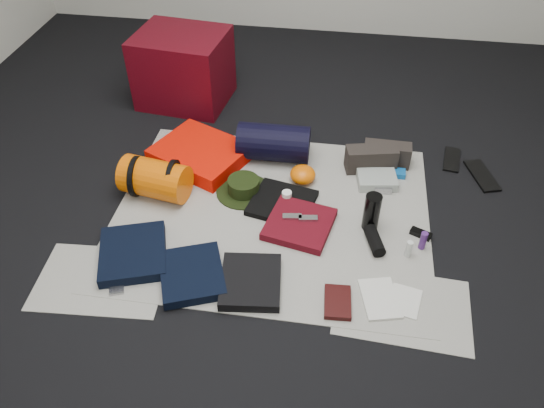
# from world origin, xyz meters

# --- Properties ---
(floor) EXTENTS (4.50, 4.50, 0.02)m
(floor) POSITION_xyz_m (0.00, 0.00, -0.01)
(floor) COLOR black
(floor) RESTS_ON ground
(newspaper_mat) EXTENTS (1.60, 1.30, 0.01)m
(newspaper_mat) POSITION_xyz_m (0.00, 0.00, 0.00)
(newspaper_mat) COLOR #BAB8AB
(newspaper_mat) RESTS_ON floor
(newspaper_sheet_front_left) EXTENTS (0.61, 0.44, 0.00)m
(newspaper_sheet_front_left) POSITION_xyz_m (-0.70, -0.55, 0.00)
(newspaper_sheet_front_left) COLOR #BAB8AB
(newspaper_sheet_front_left) RESTS_ON floor
(newspaper_sheet_front_right) EXTENTS (0.60, 0.43, 0.00)m
(newspaper_sheet_front_right) POSITION_xyz_m (0.65, -0.50, 0.00)
(newspaper_sheet_front_right) COLOR #BAB8AB
(newspaper_sheet_front_right) RESTS_ON floor
(red_cabinet) EXTENTS (0.60, 0.52, 0.46)m
(red_cabinet) POSITION_xyz_m (-0.73, 1.03, 0.23)
(red_cabinet) COLOR #4F0510
(red_cabinet) RESTS_ON floor
(sleeping_pad) EXTENTS (0.61, 0.56, 0.09)m
(sleeping_pad) POSITION_xyz_m (-0.47, 0.38, 0.05)
(sleeping_pad) COLOR #F31502
(sleeping_pad) RESTS_ON newspaper_mat
(stuff_sack) EXTENTS (0.38, 0.26, 0.21)m
(stuff_sack) POSITION_xyz_m (-0.63, 0.06, 0.11)
(stuff_sack) COLOR #E05C03
(stuff_sack) RESTS_ON newspaper_mat
(sack_strap_left) EXTENTS (0.02, 0.22, 0.22)m
(sack_strap_left) POSITION_xyz_m (-0.73, 0.06, 0.11)
(sack_strap_left) COLOR black
(sack_strap_left) RESTS_ON newspaper_mat
(sack_strap_right) EXTENTS (0.02, 0.22, 0.22)m
(sack_strap_right) POSITION_xyz_m (-0.53, 0.06, 0.11)
(sack_strap_right) COLOR black
(sack_strap_right) RESTS_ON newspaper_mat
(navy_duffel) EXTENTS (0.41, 0.22, 0.21)m
(navy_duffel) POSITION_xyz_m (-0.06, 0.47, 0.11)
(navy_duffel) COLOR black
(navy_duffel) RESTS_ON newspaper_mat
(boonie_brim) EXTENTS (0.37, 0.37, 0.01)m
(boonie_brim) POSITION_xyz_m (-0.17, 0.14, 0.01)
(boonie_brim) COLOR black
(boonie_brim) RESTS_ON newspaper_mat
(boonie_crown) EXTENTS (0.17, 0.17, 0.07)m
(boonie_crown) POSITION_xyz_m (-0.17, 0.14, 0.05)
(boonie_crown) COLOR black
(boonie_crown) RESTS_ON boonie_brim
(hiking_boot_left) EXTENTS (0.30, 0.16, 0.14)m
(hiking_boot_left) POSITION_xyz_m (0.49, 0.45, 0.08)
(hiking_boot_left) COLOR #2D2723
(hiking_boot_left) RESTS_ON newspaper_mat
(hiking_boot_right) EXTENTS (0.26, 0.10, 0.13)m
(hiking_boot_right) POSITION_xyz_m (0.58, 0.51, 0.07)
(hiking_boot_right) COLOR #2D2723
(hiking_boot_right) RESTS_ON newspaper_mat
(flip_flop_left) EXTENTS (0.12, 0.24, 0.01)m
(flip_flop_left) POSITION_xyz_m (0.96, 0.61, 0.01)
(flip_flop_left) COLOR black
(flip_flop_left) RESTS_ON floor
(flip_flop_right) EXTENTS (0.18, 0.29, 0.02)m
(flip_flop_right) POSITION_xyz_m (1.12, 0.48, 0.01)
(flip_flop_right) COLOR black
(flip_flop_right) RESTS_ON floor
(trousers_navy_a) EXTENTS (0.40, 0.42, 0.05)m
(trousers_navy_a) POSITION_xyz_m (-0.60, -0.40, 0.03)
(trousers_navy_a) COLOR black
(trousers_navy_a) RESTS_ON newspaper_mat
(trousers_navy_b) EXTENTS (0.37, 0.40, 0.05)m
(trousers_navy_b) POSITION_xyz_m (-0.29, -0.48, 0.03)
(trousers_navy_b) COLOR black
(trousers_navy_b) RESTS_ON newspaper_mat
(trousers_charcoal) EXTENTS (0.30, 0.33, 0.05)m
(trousers_charcoal) POSITION_xyz_m (-0.02, -0.48, 0.03)
(trousers_charcoal) COLOR black
(trousers_charcoal) RESTS_ON newspaper_mat
(black_tshirt) EXTENTS (0.37, 0.35, 0.03)m
(black_tshirt) POSITION_xyz_m (0.04, 0.07, 0.02)
(black_tshirt) COLOR black
(black_tshirt) RESTS_ON newspaper_mat
(red_shirt) EXTENTS (0.37, 0.37, 0.04)m
(red_shirt) POSITION_xyz_m (0.15, -0.08, 0.03)
(red_shirt) COLOR #520812
(red_shirt) RESTS_ON newspaper_mat
(orange_stuff_sack) EXTENTS (0.18, 0.18, 0.09)m
(orange_stuff_sack) POSITION_xyz_m (0.13, 0.28, 0.05)
(orange_stuff_sack) COLOR #E05C03
(orange_stuff_sack) RESTS_ON newspaper_mat
(first_aid_pouch) EXTENTS (0.23, 0.19, 0.05)m
(first_aid_pouch) POSITION_xyz_m (0.53, 0.32, 0.03)
(first_aid_pouch) COLOR #919992
(first_aid_pouch) RESTS_ON newspaper_mat
(water_bottle) EXTENTS (0.08, 0.08, 0.20)m
(water_bottle) POSITION_xyz_m (0.50, -0.03, 0.11)
(water_bottle) COLOR black
(water_bottle) RESTS_ON newspaper_mat
(speaker) EXTENTS (0.11, 0.18, 0.06)m
(speaker) POSITION_xyz_m (0.52, -0.15, 0.04)
(speaker) COLOR black
(speaker) RESTS_ON newspaper_mat
(compact_camera) EXTENTS (0.10, 0.06, 0.04)m
(compact_camera) POSITION_xyz_m (0.57, 0.26, 0.02)
(compact_camera) COLOR #A6A6AA
(compact_camera) RESTS_ON newspaper_mat
(cyan_case) EXTENTS (0.10, 0.06, 0.03)m
(cyan_case) POSITION_xyz_m (0.64, 0.41, 0.02)
(cyan_case) COLOR #1059A2
(cyan_case) RESTS_ON newspaper_mat
(toiletry_purple) EXTENTS (0.03, 0.03, 0.10)m
(toiletry_purple) POSITION_xyz_m (0.75, -0.13, 0.05)
(toiletry_purple) COLOR #48216A
(toiletry_purple) RESTS_ON newspaper_mat
(toiletry_clear) EXTENTS (0.04, 0.04, 0.09)m
(toiletry_clear) POSITION_xyz_m (0.68, -0.19, 0.05)
(toiletry_clear) COLOR silver
(toiletry_clear) RESTS_ON newspaper_mat
(paperback_book) EXTENTS (0.13, 0.18, 0.02)m
(paperback_book) POSITION_xyz_m (0.37, -0.53, 0.02)
(paperback_book) COLOR black
(paperback_book) RESTS_ON newspaper_mat
(map_booklet) EXTENTS (0.20, 0.25, 0.01)m
(map_booklet) POSITION_xyz_m (0.55, -0.48, 0.01)
(map_booklet) COLOR silver
(map_booklet) RESTS_ON newspaper_mat
(map_printout) EXTENTS (0.16, 0.19, 0.01)m
(map_printout) POSITION_xyz_m (0.66, -0.47, 0.01)
(map_printout) COLOR silver
(map_printout) RESTS_ON newspaper_mat
(sunglasses) EXTENTS (0.11, 0.08, 0.03)m
(sunglasses) POSITION_xyz_m (0.75, -0.05, 0.02)
(sunglasses) COLOR black
(sunglasses) RESTS_ON newspaper_mat
(key_cluster) EXTENTS (0.08, 0.08, 0.01)m
(key_cluster) POSITION_xyz_m (-0.61, -0.60, 0.01)
(key_cluster) COLOR #A6A6AA
(key_cluster) RESTS_ON newspaper_mat
(tape_roll) EXTENTS (0.05, 0.05, 0.03)m
(tape_roll) POSITION_xyz_m (0.06, 0.10, 0.05)
(tape_roll) COLOR white
(tape_roll) RESTS_ON black_tshirt
(energy_bar_a) EXTENTS (0.10, 0.05, 0.01)m
(energy_bar_a) POSITION_xyz_m (0.11, -0.06, 0.05)
(energy_bar_a) COLOR #A6A6AA
(energy_bar_a) RESTS_ON red_shirt
(energy_bar_b) EXTENTS (0.10, 0.05, 0.01)m
(energy_bar_b) POSITION_xyz_m (0.19, -0.06, 0.05)
(energy_bar_b) COLOR #A6A6AA
(energy_bar_b) RESTS_ON red_shirt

